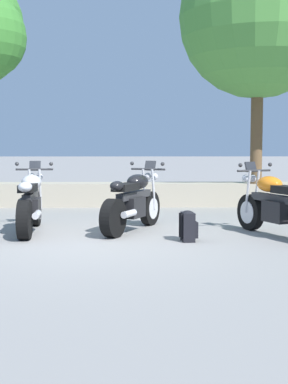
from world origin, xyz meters
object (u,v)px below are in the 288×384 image
at_px(motorcycle_silver_near_left, 31,203).
at_px(rider_backpack, 188,225).
at_px(motorcycle_orange_far_right, 276,206).
at_px(motorcycle_black_centre, 134,202).
at_px(leafy_tree_mid_left, 268,21).

distance_m(motorcycle_silver_near_left, rider_backpack, 2.74).
height_order(motorcycle_silver_near_left, motorcycle_orange_far_right, same).
height_order(motorcycle_orange_far_right, rider_backpack, motorcycle_orange_far_right).
xyz_separation_m(motorcycle_black_centre, motorcycle_orange_far_right, (2.28, -0.60, 0.00)).
bearing_deg(motorcycle_silver_near_left, motorcycle_black_centre, 3.53).
distance_m(motorcycle_black_centre, motorcycle_orange_far_right, 2.36).
bearing_deg(leafy_tree_mid_left, motorcycle_orange_far_right, -101.13).
bearing_deg(motorcycle_orange_far_right, leafy_tree_mid_left, 78.87).
height_order(motorcycle_silver_near_left, leafy_tree_mid_left, leafy_tree_mid_left).
height_order(motorcycle_black_centre, leafy_tree_mid_left, leafy_tree_mid_left).
height_order(motorcycle_black_centre, motorcycle_orange_far_right, same).
distance_m(motorcycle_silver_near_left, motorcycle_orange_far_right, 4.04).
height_order(motorcycle_silver_near_left, motorcycle_black_centre, same).
bearing_deg(leafy_tree_mid_left, motorcycle_black_centre, -132.08).
bearing_deg(leafy_tree_mid_left, rider_backpack, -116.82).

